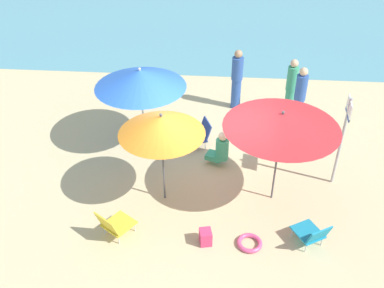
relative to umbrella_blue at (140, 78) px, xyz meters
The scene contains 14 objects.
ground_plane 2.71m from the umbrella_blue, 41.49° to the right, with size 40.00×40.00×0.00m, color #CCB789.
umbrella_blue is the anchor object (origin of this frame).
umbrella_red 3.44m from the umbrella_blue, 30.74° to the right, with size 2.19×2.19×2.09m.
umbrella_orange 2.08m from the umbrella_blue, 69.00° to the right, with size 1.64×1.64×2.04m.
beach_chair_a 1.94m from the umbrella_blue, ahead, with size 0.74×0.70×0.64m.
beach_chair_b 3.39m from the umbrella_blue, 90.82° to the right, with size 0.75×0.78×0.63m.
beach_chair_c 4.89m from the umbrella_blue, 40.12° to the right, with size 0.69×0.74×0.59m.
person_a 3.07m from the umbrella_blue, 41.13° to the left, with size 0.30×0.30×1.67m.
person_b 4.01m from the umbrella_blue, 23.14° to the left, with size 0.27×0.27×1.64m.
person_c 2.38m from the umbrella_blue, 21.64° to the right, with size 0.53×0.41×0.89m.
person_d 3.98m from the umbrella_blue, 14.98° to the left, with size 0.28×0.28×1.67m.
warning_sign 4.47m from the umbrella_blue, 14.88° to the right, with size 0.08×0.53×2.07m.
swim_ring 4.30m from the umbrella_blue, 51.44° to the right, with size 0.47×0.47×0.08m, color #E54C7F.
beach_bag 3.86m from the umbrella_blue, 61.99° to the right, with size 0.21×0.24×0.30m, color #DB3866.
Camera 1 is at (0.29, -7.29, 6.15)m, focal length 40.89 mm.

